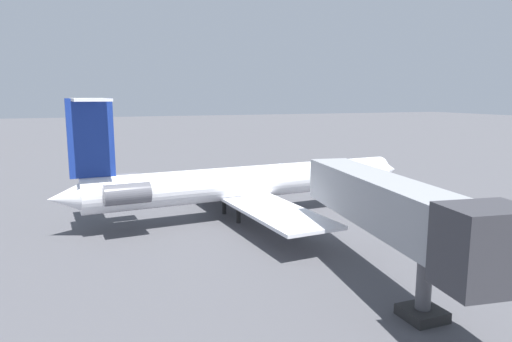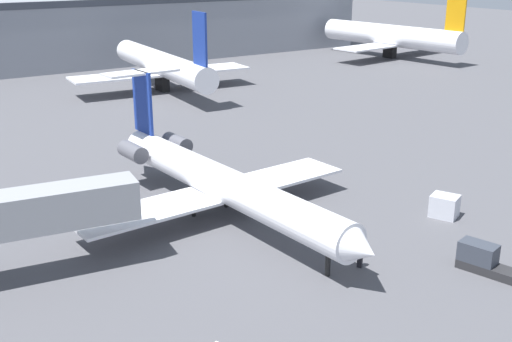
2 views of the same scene
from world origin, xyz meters
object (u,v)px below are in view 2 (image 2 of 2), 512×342
object	(u,v)px
ground_crew_marshaller	(360,255)
parked_airliner_east_mid	(392,36)
regional_jet	(217,180)
cargo_container_uld	(444,206)
baggage_tug_trailing	(483,259)
parked_airliner_centre	(162,65)

from	to	relation	value
ground_crew_marshaller	parked_airliner_east_mid	xyz separation A→B (m)	(68.17, 65.67, 3.60)
regional_jet	cargo_container_uld	world-z (taller)	regional_jet
baggage_tug_trailing	cargo_container_uld	xyz separation A→B (m)	(5.19, 7.68, 0.06)
regional_jet	cargo_container_uld	xyz separation A→B (m)	(15.06, -10.22, -2.16)
parked_airliner_centre	regional_jet	bearing A→B (deg)	-110.59
cargo_container_uld	parked_airliner_centre	xyz separation A→B (m)	(2.89, 58.01, 3.22)
regional_jet	cargo_container_uld	distance (m)	18.33
parked_airliner_centre	parked_airliner_east_mid	distance (m)	53.92
baggage_tug_trailing	parked_airliner_centre	size ratio (longest dim) A/B	0.13
cargo_container_uld	parked_airliner_centre	size ratio (longest dim) A/B	0.08
baggage_tug_trailing	cargo_container_uld	bearing A→B (deg)	55.92
cargo_container_uld	parked_airliner_east_mid	size ratio (longest dim) A/B	0.08
baggage_tug_trailing	parked_airliner_east_mid	size ratio (longest dim) A/B	0.13
ground_crew_marshaller	cargo_container_uld	xyz separation A→B (m)	(11.58, 2.80, 0.04)
cargo_container_uld	parked_airliner_east_mid	bearing A→B (deg)	48.01
regional_jet	baggage_tug_trailing	bearing A→B (deg)	-61.15
regional_jet	parked_airliner_east_mid	world-z (taller)	parked_airliner_east_mid
ground_crew_marshaller	parked_airliner_east_mid	bearing A→B (deg)	43.93
regional_jet	ground_crew_marshaller	world-z (taller)	regional_jet
parked_airliner_centre	ground_crew_marshaller	bearing A→B (deg)	-103.39
regional_jet	baggage_tug_trailing	distance (m)	20.56
parked_airliner_centre	baggage_tug_trailing	bearing A→B (deg)	-97.02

